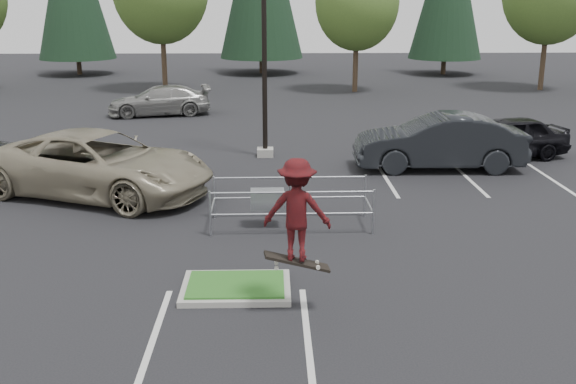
{
  "coord_description": "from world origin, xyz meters",
  "views": [
    {
      "loc": [
        0.75,
        -12.61,
        5.75
      ],
      "look_at": [
        1.09,
        1.5,
        1.65
      ],
      "focal_mm": 42.0,
      "sensor_mm": 36.0,
      "label": 1
    }
  ],
  "objects_px": {
    "car_r_black": "(507,137)",
    "cart_corral": "(273,199)",
    "car_r_charc": "(439,142)",
    "car_far_silver": "(160,101)",
    "car_l_tan": "(96,164)",
    "skateboarder": "(297,211)",
    "decid_c": "(357,5)",
    "light_pole": "(264,31)"
  },
  "relations": [
    {
      "from": "cart_corral",
      "to": "skateboarder",
      "type": "height_order",
      "value": "skateboarder"
    },
    {
      "from": "light_pole",
      "to": "car_r_charc",
      "type": "height_order",
      "value": "light_pole"
    },
    {
      "from": "decid_c",
      "to": "car_r_black",
      "type": "bearing_deg",
      "value": -79.47
    },
    {
      "from": "cart_corral",
      "to": "car_r_charc",
      "type": "height_order",
      "value": "car_r_charc"
    },
    {
      "from": "decid_c",
      "to": "skateboarder",
      "type": "height_order",
      "value": "decid_c"
    },
    {
      "from": "car_far_silver",
      "to": "decid_c",
      "type": "bearing_deg",
      "value": 117.25
    },
    {
      "from": "decid_c",
      "to": "skateboarder",
      "type": "distance_m",
      "value": 31.37
    },
    {
      "from": "car_r_charc",
      "to": "light_pole",
      "type": "bearing_deg",
      "value": -107.85
    },
    {
      "from": "car_l_tan",
      "to": "car_far_silver",
      "type": "xyz_separation_m",
      "value": [
        -0.33,
        14.23,
        -0.23
      ]
    },
    {
      "from": "car_r_charc",
      "to": "decid_c",
      "type": "bearing_deg",
      "value": -177.51
    },
    {
      "from": "car_l_tan",
      "to": "car_far_silver",
      "type": "height_order",
      "value": "car_l_tan"
    },
    {
      "from": "car_r_charc",
      "to": "car_r_black",
      "type": "height_order",
      "value": "car_r_charc"
    },
    {
      "from": "cart_corral",
      "to": "car_r_charc",
      "type": "bearing_deg",
      "value": 45.35
    },
    {
      "from": "light_pole",
      "to": "cart_corral",
      "type": "xyz_separation_m",
      "value": [
        0.27,
        -8.01,
        -3.83
      ]
    },
    {
      "from": "car_r_black",
      "to": "car_far_silver",
      "type": "distance_m",
      "value": 17.24
    },
    {
      "from": "car_l_tan",
      "to": "car_r_charc",
      "type": "distance_m",
      "value": 11.39
    },
    {
      "from": "decid_c",
      "to": "car_far_silver",
      "type": "relative_size",
      "value": 1.65
    },
    {
      "from": "skateboarder",
      "to": "decid_c",
      "type": "bearing_deg",
      "value": -90.75
    },
    {
      "from": "cart_corral",
      "to": "skateboarder",
      "type": "bearing_deg",
      "value": -85.77
    },
    {
      "from": "car_r_charc",
      "to": "car_r_black",
      "type": "distance_m",
      "value": 3.29
    },
    {
      "from": "cart_corral",
      "to": "decid_c",
      "type": "bearing_deg",
      "value": 77.83
    },
    {
      "from": "car_r_charc",
      "to": "car_l_tan",
      "type": "bearing_deg",
      "value": -73.97
    },
    {
      "from": "light_pole",
      "to": "car_far_silver",
      "type": "distance_m",
      "value": 11.32
    },
    {
      "from": "car_far_silver",
      "to": "skateboarder",
      "type": "bearing_deg",
      "value": 3.94
    },
    {
      "from": "car_r_charc",
      "to": "car_r_black",
      "type": "bearing_deg",
      "value": 119.17
    },
    {
      "from": "decid_c",
      "to": "car_l_tan",
      "type": "xyz_separation_m",
      "value": [
        -10.49,
        -22.83,
        -4.29
      ]
    },
    {
      "from": "skateboarder",
      "to": "car_l_tan",
      "type": "xyz_separation_m",
      "value": [
        -5.7,
        8.0,
        -1.06
      ]
    },
    {
      "from": "decid_c",
      "to": "skateboarder",
      "type": "bearing_deg",
      "value": -98.83
    },
    {
      "from": "decid_c",
      "to": "light_pole",
      "type": "bearing_deg",
      "value": -107.11
    },
    {
      "from": "light_pole",
      "to": "car_l_tan",
      "type": "distance_m",
      "value": 7.93
    },
    {
      "from": "light_pole",
      "to": "skateboarder",
      "type": "height_order",
      "value": "light_pole"
    },
    {
      "from": "decid_c",
      "to": "car_r_charc",
      "type": "xyz_separation_m",
      "value": [
        0.51,
        -19.88,
        -4.3
      ]
    },
    {
      "from": "car_l_tan",
      "to": "car_r_black",
      "type": "distance_m",
      "value": 14.61
    },
    {
      "from": "decid_c",
      "to": "car_l_tan",
      "type": "distance_m",
      "value": 25.49
    },
    {
      "from": "car_r_black",
      "to": "cart_corral",
      "type": "bearing_deg",
      "value": -60.05
    },
    {
      "from": "skateboarder",
      "to": "car_far_silver",
      "type": "xyz_separation_m",
      "value": [
        -6.03,
        22.23,
        -1.29
      ]
    },
    {
      "from": "light_pole",
      "to": "decid_c",
      "type": "height_order",
      "value": "light_pole"
    },
    {
      "from": "cart_corral",
      "to": "skateboarder",
      "type": "relative_size",
      "value": 1.92
    },
    {
      "from": "skateboarder",
      "to": "car_far_silver",
      "type": "bearing_deg",
      "value": -66.73
    },
    {
      "from": "car_r_charc",
      "to": "skateboarder",
      "type": "bearing_deg",
      "value": -24.81
    },
    {
      "from": "car_r_black",
      "to": "car_far_silver",
      "type": "relative_size",
      "value": 0.9
    },
    {
      "from": "car_far_silver",
      "to": "car_l_tan",
      "type": "bearing_deg",
      "value": -9.91
    }
  ]
}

